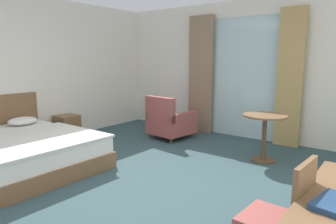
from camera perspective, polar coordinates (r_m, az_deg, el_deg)
ground at (r=4.24m, az=-4.69°, el=-13.07°), size 6.40×6.63×0.10m
wall_back at (r=6.49m, az=13.80°, el=7.53°), size 6.00×0.12×2.73m
wall_left at (r=6.29m, az=-25.23°, el=6.81°), size 0.12×6.23×2.73m
balcony_glass_door at (r=6.41m, az=13.73°, el=6.04°), size 1.43×0.02×2.40m
curtain_panel_left at (r=6.76m, az=6.11°, el=6.80°), size 0.57×0.10×2.48m
curtain_panel_right at (r=5.99m, az=21.54°, el=5.78°), size 0.45×0.10×2.48m
bed at (r=5.15m, az=-25.39°, el=-6.14°), size 2.25×1.70×0.98m
nightstand at (r=6.51m, az=-18.09°, el=-2.67°), size 0.40×0.40×0.48m
desk_chair at (r=2.43m, az=20.71°, el=-17.30°), size 0.45×0.43×0.93m
closed_book at (r=2.15m, az=28.35°, el=-14.57°), size 0.24×0.35×0.04m
armchair_by_window at (r=6.22m, az=0.32°, el=-1.84°), size 0.80×0.87×0.87m
round_cafe_table at (r=5.04m, az=17.40°, el=-2.63°), size 0.68×0.68×0.74m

